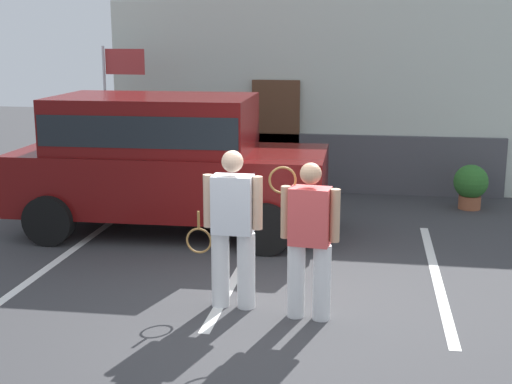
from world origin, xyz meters
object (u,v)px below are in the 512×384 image
(tennis_player_woman, at_px, (309,238))
(potted_plant_by_porch, at_px, (471,185))
(flag_pole, at_px, (115,92))
(tennis_player_man, at_px, (232,228))
(parked_suv, at_px, (164,157))

(tennis_player_woman, xyz_separation_m, potted_plant_by_porch, (2.31, 5.21, -0.45))
(tennis_player_woman, bearing_deg, flag_pole, -45.67)
(potted_plant_by_porch, relative_size, flag_pole, 0.28)
(potted_plant_by_porch, height_order, flag_pole, flag_pole)
(tennis_player_man, height_order, flag_pole, flag_pole)
(tennis_player_woman, distance_m, flag_pole, 6.65)
(tennis_player_man, bearing_deg, flag_pole, -56.90)
(parked_suv, height_order, flag_pole, flag_pole)
(tennis_player_man, distance_m, tennis_player_woman, 0.87)
(parked_suv, bearing_deg, flag_pole, 124.03)
(tennis_player_man, distance_m, flag_pole, 6.02)
(parked_suv, xyz_separation_m, flag_pole, (-1.54, 2.19, 0.76))
(tennis_player_man, relative_size, potted_plant_by_porch, 2.28)
(parked_suv, bearing_deg, tennis_player_man, -61.79)
(parked_suv, distance_m, flag_pole, 2.78)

